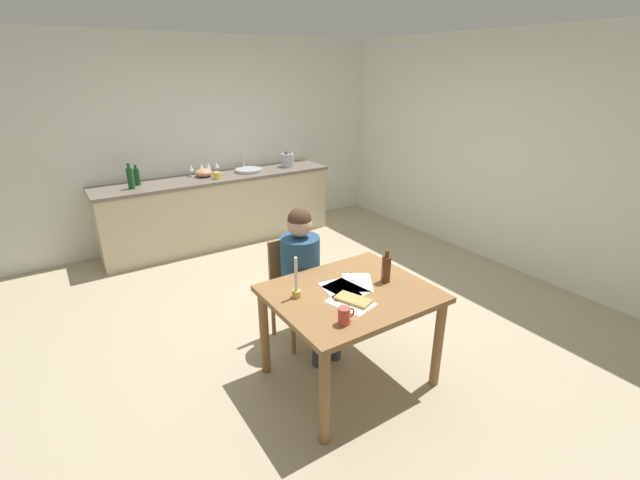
# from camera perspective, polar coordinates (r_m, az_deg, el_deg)

# --- Properties ---
(ground_plane) EXTENTS (5.20, 5.20, 0.04)m
(ground_plane) POSITION_cam_1_polar(r_m,az_deg,el_deg) (4.21, -1.48, -9.91)
(ground_plane) COLOR tan
(wall_back) EXTENTS (5.20, 0.12, 2.60)m
(wall_back) POSITION_cam_1_polar(r_m,az_deg,el_deg) (6.02, -15.11, 12.59)
(wall_back) COLOR silver
(wall_back) RESTS_ON ground
(wall_right) EXTENTS (0.12, 5.20, 2.60)m
(wall_right) POSITION_cam_1_polar(r_m,az_deg,el_deg) (5.49, 22.57, 10.84)
(wall_right) COLOR silver
(wall_right) RESTS_ON ground
(kitchen_counter) EXTENTS (3.03, 0.64, 0.90)m
(kitchen_counter) POSITION_cam_1_polar(r_m,az_deg,el_deg) (5.88, -13.16, 4.02)
(kitchen_counter) COLOR beige
(kitchen_counter) RESTS_ON ground
(dining_table) EXTENTS (1.11, 0.94, 0.74)m
(dining_table) POSITION_cam_1_polar(r_m,az_deg,el_deg) (3.10, 4.05, -8.63)
(dining_table) COLOR olive
(dining_table) RESTS_ON ground
(chair_at_table) EXTENTS (0.41, 0.41, 0.88)m
(chair_at_table) POSITION_cam_1_polar(r_m,az_deg,el_deg) (3.66, -3.25, -5.89)
(chair_at_table) COLOR olive
(chair_at_table) RESTS_ON ground
(person_seated) EXTENTS (0.33, 0.59, 1.19)m
(person_seated) POSITION_cam_1_polar(r_m,az_deg,el_deg) (3.46, -2.04, -4.15)
(person_seated) COLOR navy
(person_seated) RESTS_ON ground
(coffee_mug) EXTENTS (0.12, 0.08, 0.11)m
(coffee_mug) POSITION_cam_1_polar(r_m,az_deg,el_deg) (2.66, 3.28, -9.99)
(coffee_mug) COLOR #D84C3F
(coffee_mug) RESTS_ON dining_table
(candlestick) EXTENTS (0.06, 0.06, 0.30)m
(candlestick) POSITION_cam_1_polar(r_m,az_deg,el_deg) (2.93, -3.17, -6.12)
(candlestick) COLOR gold
(candlestick) RESTS_ON dining_table
(book_magazine) EXTENTS (0.20, 0.27, 0.02)m
(book_magazine) POSITION_cam_1_polar(r_m,az_deg,el_deg) (2.92, 4.44, -7.93)
(book_magazine) COLOR tan
(book_magazine) RESTS_ON dining_table
(paper_letter) EXTENTS (0.26, 0.33, 0.00)m
(paper_letter) POSITION_cam_1_polar(r_m,az_deg,el_deg) (3.06, 3.45, -6.55)
(paper_letter) COLOR white
(paper_letter) RESTS_ON dining_table
(paper_bill) EXTENTS (0.28, 0.34, 0.00)m
(paper_bill) POSITION_cam_1_polar(r_m,az_deg,el_deg) (2.90, 4.11, -8.29)
(paper_bill) COLOR white
(paper_bill) RESTS_ON dining_table
(paper_envelope) EXTENTS (0.25, 0.32, 0.00)m
(paper_envelope) POSITION_cam_1_polar(r_m,az_deg,el_deg) (3.06, 2.61, -6.53)
(paper_envelope) COLOR white
(paper_envelope) RESTS_ON dining_table
(paper_receipt) EXTENTS (0.34, 0.36, 0.00)m
(paper_receipt) POSITION_cam_1_polar(r_m,az_deg,el_deg) (3.16, 4.96, -5.62)
(paper_receipt) COLOR white
(paper_receipt) RESTS_ON dining_table
(wine_bottle_on_table) EXTENTS (0.07, 0.07, 0.25)m
(wine_bottle_on_table) POSITION_cam_1_polar(r_m,az_deg,el_deg) (3.16, 8.78, -3.76)
(wine_bottle_on_table) COLOR #593319
(wine_bottle_on_table) RESTS_ON dining_table
(sink_unit) EXTENTS (0.36, 0.36, 0.24)m
(sink_unit) POSITION_cam_1_polar(r_m,az_deg,el_deg) (5.92, -9.47, 9.16)
(sink_unit) COLOR #B2B7BC
(sink_unit) RESTS_ON kitchen_counter
(bottle_oil) EXTENTS (0.07, 0.07, 0.30)m
(bottle_oil) POSITION_cam_1_polar(r_m,az_deg,el_deg) (5.42, -23.90, 7.54)
(bottle_oil) COLOR #194C23
(bottle_oil) RESTS_ON kitchen_counter
(bottle_vinegar) EXTENTS (0.07, 0.07, 0.24)m
(bottle_vinegar) POSITION_cam_1_polar(r_m,az_deg,el_deg) (5.58, -23.16, 7.76)
(bottle_vinegar) COLOR #194C23
(bottle_vinegar) RESTS_ON kitchen_counter
(mixing_bowl) EXTENTS (0.22, 0.22, 0.10)m
(mixing_bowl) POSITION_cam_1_polar(r_m,az_deg,el_deg) (5.76, -15.20, 8.62)
(mixing_bowl) COLOR tan
(mixing_bowl) RESTS_ON kitchen_counter
(stovetop_kettle) EXTENTS (0.18, 0.18, 0.22)m
(stovetop_kettle) POSITION_cam_1_polar(r_m,az_deg,el_deg) (6.16, -4.34, 10.60)
(stovetop_kettle) COLOR #B7BABF
(stovetop_kettle) RESTS_ON kitchen_counter
(wine_glass_near_sink) EXTENTS (0.07, 0.07, 0.15)m
(wine_glass_near_sink) POSITION_cam_1_polar(r_m,az_deg,el_deg) (5.89, -13.60, 9.65)
(wine_glass_near_sink) COLOR silver
(wine_glass_near_sink) RESTS_ON kitchen_counter
(wine_glass_by_kettle) EXTENTS (0.07, 0.07, 0.15)m
(wine_glass_by_kettle) POSITION_cam_1_polar(r_m,az_deg,el_deg) (5.86, -14.63, 9.48)
(wine_glass_by_kettle) COLOR silver
(wine_glass_by_kettle) RESTS_ON kitchen_counter
(wine_glass_back_left) EXTENTS (0.07, 0.07, 0.15)m
(wine_glass_back_left) POSITION_cam_1_polar(r_m,az_deg,el_deg) (5.83, -15.50, 9.34)
(wine_glass_back_left) COLOR silver
(wine_glass_back_left) RESTS_ON kitchen_counter
(wine_glass_back_right) EXTENTS (0.07, 0.07, 0.15)m
(wine_glass_back_right) POSITION_cam_1_polar(r_m,az_deg,el_deg) (5.79, -16.79, 9.12)
(wine_glass_back_right) COLOR silver
(wine_glass_back_right) RESTS_ON kitchen_counter
(teacup_on_counter) EXTENTS (0.12, 0.09, 0.09)m
(teacup_on_counter) POSITION_cam_1_polar(r_m,az_deg,el_deg) (5.60, -13.51, 8.34)
(teacup_on_counter) COLOR #F2CC4C
(teacup_on_counter) RESTS_ON kitchen_counter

